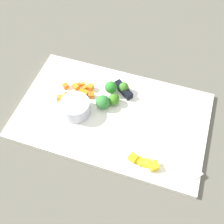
% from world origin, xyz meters
% --- Properties ---
extents(ground_plane, '(4.00, 4.00, 0.00)m').
position_xyz_m(ground_plane, '(0.00, 0.00, 0.00)').
color(ground_plane, '#58554B').
extents(cutting_board, '(0.53, 0.32, 0.01)m').
position_xyz_m(cutting_board, '(0.00, 0.00, 0.01)').
color(cutting_board, white).
rests_on(cutting_board, ground_plane).
extents(prep_bowl, '(0.08, 0.08, 0.04)m').
position_xyz_m(prep_bowl, '(-0.10, -0.02, 0.03)').
color(prep_bowl, '#B4B8C5').
rests_on(prep_bowl, cutting_board).
extents(chef_knife, '(0.29, 0.23, 0.02)m').
position_xyz_m(chef_knife, '(0.07, 0.04, 0.02)').
color(chef_knife, silver).
rests_on(chef_knife, cutting_board).
extents(carrot_dice_0, '(0.01, 0.01, 0.01)m').
position_xyz_m(carrot_dice_0, '(-0.11, 0.07, 0.02)').
color(carrot_dice_0, orange).
rests_on(carrot_dice_0, cutting_board).
extents(carrot_dice_1, '(0.01, 0.01, 0.01)m').
position_xyz_m(carrot_dice_1, '(-0.14, 0.01, 0.02)').
color(carrot_dice_1, orange).
rests_on(carrot_dice_1, cutting_board).
extents(carrot_dice_2, '(0.01, 0.01, 0.01)m').
position_xyz_m(carrot_dice_2, '(-0.13, 0.07, 0.02)').
color(carrot_dice_2, orange).
rests_on(carrot_dice_2, cutting_board).
extents(carrot_dice_3, '(0.02, 0.02, 0.01)m').
position_xyz_m(carrot_dice_3, '(-0.09, 0.04, 0.02)').
color(carrot_dice_3, orange).
rests_on(carrot_dice_3, cutting_board).
extents(carrot_dice_4, '(0.02, 0.02, 0.01)m').
position_xyz_m(carrot_dice_4, '(-0.11, 0.04, 0.02)').
color(carrot_dice_4, orange).
rests_on(carrot_dice_4, cutting_board).
extents(carrot_dice_5, '(0.02, 0.02, 0.01)m').
position_xyz_m(carrot_dice_5, '(-0.13, 0.05, 0.02)').
color(carrot_dice_5, orange).
rests_on(carrot_dice_5, cutting_board).
extents(carrot_dice_6, '(0.02, 0.02, 0.01)m').
position_xyz_m(carrot_dice_6, '(-0.11, 0.06, 0.02)').
color(carrot_dice_6, orange).
rests_on(carrot_dice_6, cutting_board).
extents(carrot_dice_7, '(0.02, 0.02, 0.02)m').
position_xyz_m(carrot_dice_7, '(-0.08, 0.04, 0.02)').
color(carrot_dice_7, orange).
rests_on(carrot_dice_7, cutting_board).
extents(carrot_dice_8, '(0.02, 0.02, 0.02)m').
position_xyz_m(carrot_dice_8, '(-0.09, 0.06, 0.02)').
color(carrot_dice_8, orange).
rests_on(carrot_dice_8, cutting_board).
extents(carrot_dice_9, '(0.02, 0.02, 0.02)m').
position_xyz_m(carrot_dice_9, '(-0.15, 0.00, 0.02)').
color(carrot_dice_9, orange).
rests_on(carrot_dice_9, cutting_board).
extents(carrot_dice_10, '(0.01, 0.01, 0.01)m').
position_xyz_m(carrot_dice_10, '(-0.14, 0.02, 0.02)').
color(carrot_dice_10, orange).
rests_on(carrot_dice_10, cutting_board).
extents(carrot_dice_11, '(0.02, 0.02, 0.01)m').
position_xyz_m(carrot_dice_11, '(-0.16, 0.05, 0.02)').
color(carrot_dice_11, orange).
rests_on(carrot_dice_11, cutting_board).
extents(carrot_dice_12, '(0.02, 0.02, 0.01)m').
position_xyz_m(carrot_dice_12, '(-0.15, -0.01, 0.02)').
color(carrot_dice_12, orange).
rests_on(carrot_dice_12, cutting_board).
extents(carrot_dice_13, '(0.01, 0.01, 0.01)m').
position_xyz_m(carrot_dice_13, '(-0.15, 0.02, 0.02)').
color(carrot_dice_13, orange).
rests_on(carrot_dice_13, cutting_board).
extents(pepper_dice_0, '(0.03, 0.03, 0.02)m').
position_xyz_m(pepper_dice_0, '(0.15, -0.12, 0.02)').
color(pepper_dice_0, yellow).
rests_on(pepper_dice_0, cutting_board).
extents(pepper_dice_1, '(0.02, 0.02, 0.01)m').
position_xyz_m(pepper_dice_1, '(0.11, -0.12, 0.02)').
color(pepper_dice_1, yellow).
rests_on(pepper_dice_1, cutting_board).
extents(pepper_dice_2, '(0.02, 0.02, 0.02)m').
position_xyz_m(pepper_dice_2, '(0.13, -0.12, 0.02)').
color(pepper_dice_2, yellow).
rests_on(pepper_dice_2, cutting_board).
extents(pepper_dice_3, '(0.02, 0.02, 0.02)m').
position_xyz_m(pepper_dice_3, '(0.09, -0.11, 0.02)').
color(pepper_dice_3, yellow).
rests_on(pepper_dice_3, cutting_board).
extents(broccoli_floret_0, '(0.03, 0.03, 0.03)m').
position_xyz_m(broccoli_floret_0, '(0.01, 0.09, 0.03)').
color(broccoli_floret_0, '#88B854').
rests_on(broccoli_floret_0, cutting_board).
extents(broccoli_floret_1, '(0.04, 0.04, 0.04)m').
position_xyz_m(broccoli_floret_1, '(-0.03, 0.02, 0.03)').
color(broccoli_floret_1, '#95B65D').
rests_on(broccoli_floret_1, cutting_board).
extents(broccoli_floret_2, '(0.04, 0.04, 0.04)m').
position_xyz_m(broccoli_floret_2, '(-0.03, 0.07, 0.03)').
color(broccoli_floret_2, '#96B964').
rests_on(broccoli_floret_2, cutting_board).
extents(broccoli_floret_3, '(0.03, 0.03, 0.03)m').
position_xyz_m(broccoli_floret_3, '(-0.01, 0.04, 0.03)').
color(broccoli_floret_3, '#89AC60').
rests_on(broccoli_floret_3, cutting_board).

